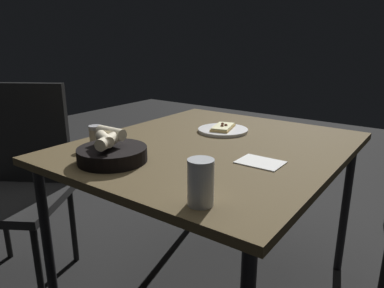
{
  "coord_description": "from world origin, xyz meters",
  "views": [
    {
      "loc": [
        0.79,
        -1.24,
        1.18
      ],
      "look_at": [
        -0.04,
        -0.09,
        0.75
      ],
      "focal_mm": 33.57,
      "sensor_mm": 36.0,
      "label": 1
    }
  ],
  "objects_px": {
    "dining_table": "(212,156)",
    "chair_far": "(21,173)",
    "bread_basket": "(112,152)",
    "pizza_plate": "(223,129)",
    "beer_glass": "(201,185)",
    "pepper_shaker": "(96,137)"
  },
  "relations": [
    {
      "from": "dining_table",
      "to": "chair_far",
      "type": "bearing_deg",
      "value": -153.98
    },
    {
      "from": "dining_table",
      "to": "bread_basket",
      "type": "xyz_separation_m",
      "value": [
        -0.17,
        -0.41,
        0.09
      ]
    },
    {
      "from": "pizza_plate",
      "to": "bread_basket",
      "type": "bearing_deg",
      "value": -99.5
    },
    {
      "from": "beer_glass",
      "to": "pepper_shaker",
      "type": "bearing_deg",
      "value": 163.96
    },
    {
      "from": "pizza_plate",
      "to": "beer_glass",
      "type": "distance_m",
      "value": 0.8
    },
    {
      "from": "dining_table",
      "to": "bread_basket",
      "type": "distance_m",
      "value": 0.45
    },
    {
      "from": "beer_glass",
      "to": "chair_far",
      "type": "bearing_deg",
      "value": 175.19
    },
    {
      "from": "bread_basket",
      "to": "pepper_shaker",
      "type": "bearing_deg",
      "value": 155.59
    },
    {
      "from": "pizza_plate",
      "to": "chair_far",
      "type": "bearing_deg",
      "value": -141.26
    },
    {
      "from": "bread_basket",
      "to": "chair_far",
      "type": "relative_size",
      "value": 0.26
    },
    {
      "from": "bread_basket",
      "to": "beer_glass",
      "type": "bearing_deg",
      "value": -12.22
    },
    {
      "from": "beer_glass",
      "to": "pepper_shaker",
      "type": "relative_size",
      "value": 1.45
    },
    {
      "from": "bread_basket",
      "to": "beer_glass",
      "type": "relative_size",
      "value": 1.95
    },
    {
      "from": "beer_glass",
      "to": "pepper_shaker",
      "type": "distance_m",
      "value": 0.68
    },
    {
      "from": "pizza_plate",
      "to": "chair_far",
      "type": "xyz_separation_m",
      "value": [
        -0.77,
        -0.62,
        -0.21
      ]
    },
    {
      "from": "bread_basket",
      "to": "chair_far",
      "type": "xyz_separation_m",
      "value": [
        -0.67,
        -0.01,
        -0.23
      ]
    },
    {
      "from": "beer_glass",
      "to": "pepper_shaker",
      "type": "xyz_separation_m",
      "value": [
        -0.66,
        0.19,
        -0.02
      ]
    },
    {
      "from": "dining_table",
      "to": "pizza_plate",
      "type": "relative_size",
      "value": 4.98
    },
    {
      "from": "dining_table",
      "to": "chair_far",
      "type": "height_order",
      "value": "chair_far"
    },
    {
      "from": "pizza_plate",
      "to": "pepper_shaker",
      "type": "relative_size",
      "value": 2.68
    },
    {
      "from": "dining_table",
      "to": "pizza_plate",
      "type": "distance_m",
      "value": 0.23
    },
    {
      "from": "dining_table",
      "to": "pepper_shaker",
      "type": "distance_m",
      "value": 0.5
    }
  ]
}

